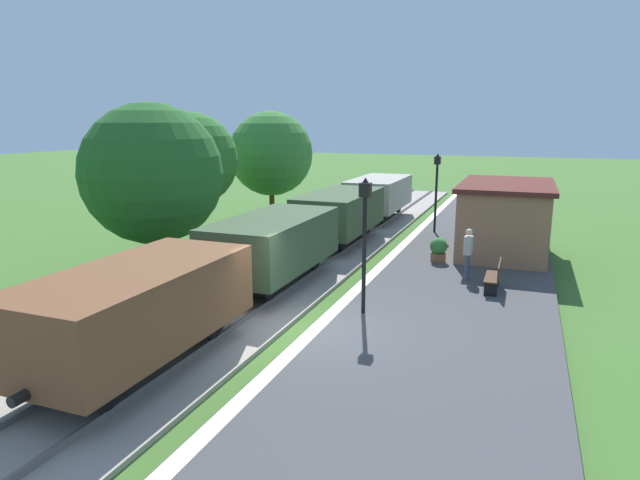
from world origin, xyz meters
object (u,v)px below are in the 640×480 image
tree_trackside_far (191,160)px  tree_field_left (271,154)px  freight_train (312,229)px  station_hut (505,217)px  bench_near_hut (495,276)px  person_waiting (468,252)px  lamp_post_near (365,221)px  potted_planter (438,249)px  lamp_post_far (437,178)px  tree_trackside_mid (152,174)px

tree_trackside_far → tree_field_left: (0.99, 5.96, -0.03)m
freight_train → station_hut: size_ratio=4.48×
freight_train → tree_trackside_far: bearing=166.4°
bench_near_hut → person_waiting: size_ratio=0.88×
station_hut → person_waiting: (-0.93, -4.57, -0.47)m
person_waiting → lamp_post_near: (-2.29, -4.31, 1.62)m
person_waiting → potted_planter: 2.39m
potted_planter → lamp_post_near: 6.72m
station_hut → tree_field_left: tree_field_left is taller
bench_near_hut → lamp_post_far: bearing=110.7°
lamp_post_near → tree_trackside_mid: tree_trackside_mid is taller
lamp_post_near → tree_field_left: bearing=125.2°
lamp_post_far → person_waiting: bearing=-73.2°
person_waiting → tree_trackside_far: size_ratio=0.29×
lamp_post_near → tree_trackside_mid: 8.10m
station_hut → tree_trackside_mid: 13.50m
station_hut → lamp_post_far: 4.54m
person_waiting → potted_planter: person_waiting is taller
person_waiting → tree_trackside_far: (-12.19, 2.35, 2.56)m
lamp_post_near → station_hut: bearing=70.1°
potted_planter → lamp_post_far: 6.04m
station_hut → lamp_post_near: (-3.22, -8.88, 1.15)m
tree_trackside_mid → tree_field_left: tree_trackside_mid is taller
lamp_post_far → tree_field_left: size_ratio=0.62×
tree_trackside_far → lamp_post_near: bearing=-33.9°
freight_train → tree_trackside_mid: tree_trackside_mid is taller
person_waiting → station_hut: bearing=-96.1°
lamp_post_near → tree_field_left: (-8.92, 12.63, 0.91)m
bench_near_hut → potted_planter: size_ratio=1.64×
person_waiting → lamp_post_near: lamp_post_near is taller
lamp_post_near → lamp_post_far: same height
bench_near_hut → tree_field_left: bearing=142.6°
lamp_post_near → lamp_post_far: bearing=90.0°
freight_train → person_waiting: 5.93m
freight_train → potted_planter: freight_train is taller
lamp_post_near → lamp_post_far: size_ratio=1.00×
bench_near_hut → tree_trackside_far: bearing=165.8°
station_hut → lamp_post_far: bearing=137.0°
person_waiting → lamp_post_near: bearing=67.5°
station_hut → tree_trackside_mid: size_ratio=0.96×
station_hut → lamp_post_near: size_ratio=1.57×
station_hut → tree_field_left: size_ratio=0.97×
person_waiting → tree_field_left: size_ratio=0.29×
station_hut → lamp_post_near: 9.52m
potted_planter → tree_trackside_mid: size_ratio=0.15×
freight_train → lamp_post_near: size_ratio=7.03×
lamp_post_near → tree_trackside_mid: bearing=169.2°
station_hut → freight_train: bearing=-151.2°
freight_train → person_waiting: size_ratio=15.20×
freight_train → tree_trackside_mid: (-4.33, -3.63, 2.25)m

